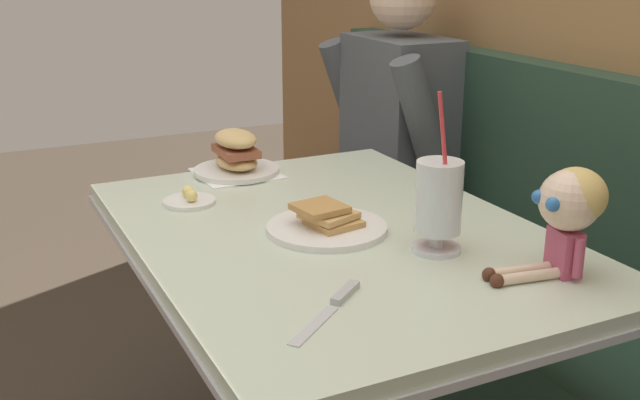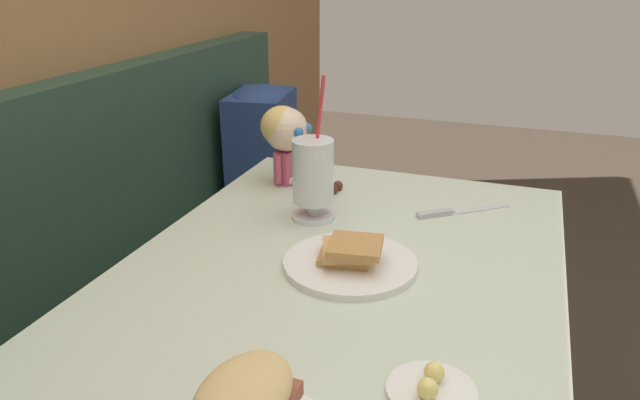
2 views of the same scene
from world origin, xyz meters
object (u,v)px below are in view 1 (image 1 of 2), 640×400
Objects in this scene: seated_doll at (569,206)px; diner_patron at (388,127)px; toast_plate at (327,224)px; sandwich_plate at (236,157)px; milkshake_glass at (439,201)px; butter_saucer at (189,200)px; butter_knife at (337,301)px.

diner_patron reaches higher than seated_doll.
sandwich_plate is (-0.48, -0.02, 0.03)m from toast_plate.
milkshake_glass is (0.19, 0.14, 0.09)m from toast_plate.
toast_plate reaches higher than butter_saucer.
seated_doll is at bearing 36.75° from milkshake_glass.
toast_plate is 0.31× the size of diner_patron.
butter_knife is (0.12, -0.28, -0.10)m from milkshake_glass.
milkshake_glass is 1.40× the size of seated_doll.
milkshake_glass is 0.24m from seated_doll.
toast_plate is at bearing -143.11° from milkshake_glass.
milkshake_glass is at bearing 113.59° from butter_knife.
butter_saucer is (-0.30, -0.20, -0.01)m from toast_plate.
diner_patron is at bearing 114.05° from sandwich_plate.
milkshake_glass is at bearing -25.80° from diner_patron.
seated_doll reaches higher than toast_plate.
toast_plate is 0.49m from seated_doll.
butter_saucer is (-0.49, -0.35, -0.09)m from milkshake_glass.
milkshake_glass is at bearing 13.92° from sandwich_plate.
sandwich_plate is 0.26m from butter_saucer.
sandwich_plate is 0.97× the size of seated_doll.
butter_knife is 0.44m from seated_doll.
milkshake_glass is 0.39× the size of diner_patron.
seated_doll is at bearing 19.74° from sandwich_plate.
toast_plate is 1.28× the size of butter_knife.
milkshake_glass is 0.69m from sandwich_plate.
diner_patron is at bearing 164.54° from seated_doll.
sandwich_plate is at bearing 134.80° from butter_saucer.
butter_knife is (0.79, -0.11, -0.04)m from sandwich_plate.
diner_patron is (-0.75, 0.60, -0.01)m from toast_plate.
sandwich_plate is 1.83× the size of butter_saucer.
milkshake_glass reaches higher than butter_saucer.
butter_saucer is 0.61× the size of butter_knife.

